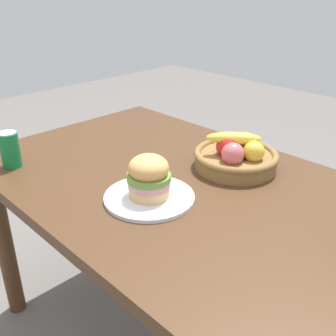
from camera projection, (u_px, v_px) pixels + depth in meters
name	position (u px, v px, depth m)	size (l,w,h in m)	color
dining_table	(174.00, 205.00, 1.36)	(1.40, 0.90, 0.75)	#4C301C
plate	(149.00, 197.00, 1.19)	(0.27, 0.27, 0.01)	white
sandwich	(149.00, 176.00, 1.16)	(0.13, 0.13, 0.13)	#E5BC75
soda_can	(10.00, 150.00, 1.38)	(0.07, 0.07, 0.13)	#147238
fruit_basket	(236.00, 155.00, 1.37)	(0.29, 0.29, 0.14)	olive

